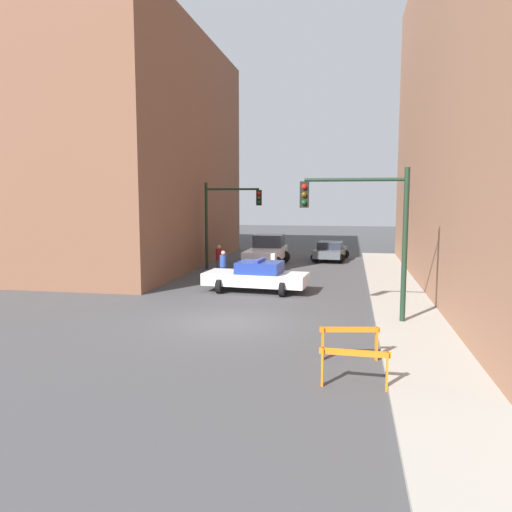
{
  "coord_description": "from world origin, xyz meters",
  "views": [
    {
      "loc": [
        4.09,
        -16.48,
        4.33
      ],
      "look_at": [
        -0.48,
        7.61,
        1.43
      ],
      "focal_mm": 35.0,
      "sensor_mm": 36.0,
      "label": 1
    }
  ],
  "objects_px": {
    "parked_car_near": "(331,251)",
    "barrier_front": "(354,362)",
    "traffic_light_far": "(224,213)",
    "pedestrian_corner": "(219,259)",
    "traffic_light_near": "(370,221)",
    "barrier_mid": "(350,337)",
    "white_truck": "(267,251)",
    "police_car": "(257,276)",
    "pedestrian_crossing": "(223,266)"
  },
  "relations": [
    {
      "from": "parked_car_near",
      "to": "barrier_front",
      "type": "height_order",
      "value": "parked_car_near"
    },
    {
      "from": "traffic_light_far",
      "to": "barrier_front",
      "type": "xyz_separation_m",
      "value": [
        7.55,
        -17.62,
        -2.78
      ]
    },
    {
      "from": "pedestrian_corner",
      "to": "barrier_front",
      "type": "bearing_deg",
      "value": -13.07
    },
    {
      "from": "traffic_light_far",
      "to": "barrier_front",
      "type": "bearing_deg",
      "value": -66.8
    },
    {
      "from": "traffic_light_near",
      "to": "barrier_mid",
      "type": "relative_size",
      "value": 3.28
    },
    {
      "from": "pedestrian_corner",
      "to": "barrier_mid",
      "type": "bearing_deg",
      "value": -10.33
    },
    {
      "from": "traffic_light_near",
      "to": "white_truck",
      "type": "height_order",
      "value": "traffic_light_near"
    },
    {
      "from": "pedestrian_corner",
      "to": "barrier_front",
      "type": "relative_size",
      "value": 1.04
    },
    {
      "from": "police_car",
      "to": "barrier_mid",
      "type": "height_order",
      "value": "police_car"
    },
    {
      "from": "traffic_light_far",
      "to": "police_car",
      "type": "height_order",
      "value": "traffic_light_far"
    },
    {
      "from": "pedestrian_crossing",
      "to": "barrier_mid",
      "type": "bearing_deg",
      "value": -98.11
    },
    {
      "from": "white_truck",
      "to": "pedestrian_corner",
      "type": "height_order",
      "value": "white_truck"
    },
    {
      "from": "white_truck",
      "to": "parked_car_near",
      "type": "distance_m",
      "value": 5.09
    },
    {
      "from": "pedestrian_crossing",
      "to": "police_car",
      "type": "bearing_deg",
      "value": -80.49
    },
    {
      "from": "traffic_light_near",
      "to": "barrier_front",
      "type": "relative_size",
      "value": 3.25
    },
    {
      "from": "pedestrian_crossing",
      "to": "pedestrian_corner",
      "type": "height_order",
      "value": "same"
    },
    {
      "from": "parked_car_near",
      "to": "pedestrian_corner",
      "type": "relative_size",
      "value": 2.68
    },
    {
      "from": "white_truck",
      "to": "pedestrian_crossing",
      "type": "relative_size",
      "value": 3.27
    },
    {
      "from": "traffic_light_far",
      "to": "traffic_light_near",
      "type": "bearing_deg",
      "value": -54.98
    },
    {
      "from": "barrier_mid",
      "to": "traffic_light_far",
      "type": "bearing_deg",
      "value": 115.47
    },
    {
      "from": "barrier_mid",
      "to": "parked_car_near",
      "type": "bearing_deg",
      "value": 93.65
    },
    {
      "from": "barrier_front",
      "to": "parked_car_near",
      "type": "bearing_deg",
      "value": 93.62
    },
    {
      "from": "white_truck",
      "to": "parked_car_near",
      "type": "relative_size",
      "value": 1.22
    },
    {
      "from": "traffic_light_near",
      "to": "white_truck",
      "type": "relative_size",
      "value": 0.96
    },
    {
      "from": "pedestrian_corner",
      "to": "barrier_mid",
      "type": "height_order",
      "value": "pedestrian_corner"
    },
    {
      "from": "traffic_light_near",
      "to": "parked_car_near",
      "type": "relative_size",
      "value": 1.17
    },
    {
      "from": "pedestrian_corner",
      "to": "barrier_front",
      "type": "distance_m",
      "value": 17.48
    },
    {
      "from": "parked_car_near",
      "to": "pedestrian_corner",
      "type": "height_order",
      "value": "pedestrian_corner"
    },
    {
      "from": "barrier_front",
      "to": "barrier_mid",
      "type": "relative_size",
      "value": 1.01
    },
    {
      "from": "police_car",
      "to": "white_truck",
      "type": "bearing_deg",
      "value": 11.66
    },
    {
      "from": "police_car",
      "to": "parked_car_near",
      "type": "height_order",
      "value": "police_car"
    },
    {
      "from": "pedestrian_corner",
      "to": "barrier_mid",
      "type": "xyz_separation_m",
      "value": [
        7.3,
        -13.82,
        -0.24
      ]
    },
    {
      "from": "parked_car_near",
      "to": "pedestrian_crossing",
      "type": "bearing_deg",
      "value": -109.98
    },
    {
      "from": "traffic_light_far",
      "to": "barrier_front",
      "type": "relative_size",
      "value": 3.25
    },
    {
      "from": "traffic_light_near",
      "to": "pedestrian_corner",
      "type": "distance_m",
      "value": 12.77
    },
    {
      "from": "police_car",
      "to": "pedestrian_corner",
      "type": "height_order",
      "value": "pedestrian_corner"
    },
    {
      "from": "white_truck",
      "to": "pedestrian_crossing",
      "type": "bearing_deg",
      "value": -97.55
    },
    {
      "from": "traffic_light_far",
      "to": "pedestrian_crossing",
      "type": "relative_size",
      "value": 3.13
    },
    {
      "from": "police_car",
      "to": "white_truck",
      "type": "distance_m",
      "value": 9.01
    },
    {
      "from": "pedestrian_corner",
      "to": "pedestrian_crossing",
      "type": "bearing_deg",
      "value": -18.87
    },
    {
      "from": "white_truck",
      "to": "pedestrian_corner",
      "type": "bearing_deg",
      "value": -115.07
    },
    {
      "from": "barrier_mid",
      "to": "white_truck",
      "type": "bearing_deg",
      "value": 106.31
    },
    {
      "from": "parked_car_near",
      "to": "barrier_mid",
      "type": "distance_m",
      "value": 21.3
    },
    {
      "from": "white_truck",
      "to": "barrier_front",
      "type": "distance_m",
      "value": 20.73
    },
    {
      "from": "white_truck",
      "to": "barrier_front",
      "type": "bearing_deg",
      "value": -74.25
    },
    {
      "from": "pedestrian_corner",
      "to": "barrier_front",
      "type": "xyz_separation_m",
      "value": [
        7.41,
        -15.82,
        -0.24
      ]
    },
    {
      "from": "barrier_mid",
      "to": "traffic_light_near",
      "type": "bearing_deg",
      "value": 81.79
    },
    {
      "from": "traffic_light_far",
      "to": "parked_car_near",
      "type": "xyz_separation_m",
      "value": [
        6.08,
        5.65,
        -2.72
      ]
    },
    {
      "from": "pedestrian_crossing",
      "to": "traffic_light_near",
      "type": "bearing_deg",
      "value": -82.65
    },
    {
      "from": "traffic_light_far",
      "to": "pedestrian_corner",
      "type": "height_order",
      "value": "traffic_light_far"
    }
  ]
}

